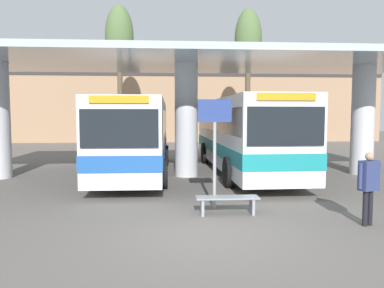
{
  "coord_description": "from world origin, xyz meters",
  "views": [
    {
      "loc": [
        -0.82,
        -7.77,
        2.52
      ],
      "look_at": [
        0.0,
        4.23,
        1.6
      ],
      "focal_mm": 35.0,
      "sensor_mm": 36.0,
      "label": 1
    }
  ],
  "objects": [
    {
      "name": "transit_bus_center_bay",
      "position": [
        2.51,
        8.63,
        1.8
      ],
      "size": [
        2.97,
        11.6,
        3.2
      ],
      "rotation": [
        0.0,
        0.0,
        3.16
      ],
      "color": "white",
      "rests_on": "ground_plane"
    },
    {
      "name": "poplar_tree_behind_left",
      "position": [
        5.05,
        19.12,
        7.72
      ],
      "size": [
        1.94,
        1.94,
        10.12
      ],
      "color": "brown",
      "rests_on": "ground_plane"
    },
    {
      "name": "ground_plane",
      "position": [
        0.0,
        0.0,
        0.0
      ],
      "size": [
        100.0,
        100.0,
        0.0
      ],
      "primitive_type": "plane",
      "color": "#605B56"
    },
    {
      "name": "townhouse_backdrop",
      "position": [
        0.0,
        27.71,
        4.75
      ],
      "size": [
        40.0,
        0.58,
        8.14
      ],
      "color": "#9E7A5B",
      "rests_on": "ground_plane"
    },
    {
      "name": "station_canopy",
      "position": [
        0.0,
        7.69,
        4.09
      ],
      "size": [
        20.11,
        6.81,
        4.88
      ],
      "color": "silver",
      "rests_on": "ground_plane"
    },
    {
      "name": "poplar_tree_behind_right",
      "position": [
        -4.18,
        19.98,
        7.97
      ],
      "size": [
        2.04,
        2.04,
        10.46
      ],
      "color": "brown",
      "rests_on": "ground_plane"
    },
    {
      "name": "pedestrian_waiting",
      "position": [
        3.76,
        0.34,
        1.03
      ],
      "size": [
        0.61,
        0.39,
        1.69
      ],
      "rotation": [
        0.0,
        0.0,
        0.37
      ],
      "color": "black",
      "rests_on": "ground_plane"
    },
    {
      "name": "info_sign_platform",
      "position": [
        0.46,
        2.11,
        2.1
      ],
      "size": [
        0.9,
        0.09,
        2.94
      ],
      "color": "gray",
      "rests_on": "ground_plane"
    },
    {
      "name": "transit_bus_left_bay",
      "position": [
        -2.12,
        8.24,
        1.75
      ],
      "size": [
        2.8,
        10.34,
        3.12
      ],
      "rotation": [
        0.0,
        0.0,
        3.13
      ],
      "color": "silver",
      "rests_on": "ground_plane"
    },
    {
      "name": "waiting_bench_near_pillar",
      "position": [
        0.71,
        1.51,
        0.34
      ],
      "size": [
        1.6,
        0.44,
        0.46
      ],
      "color": "gray",
      "rests_on": "ground_plane"
    }
  ]
}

